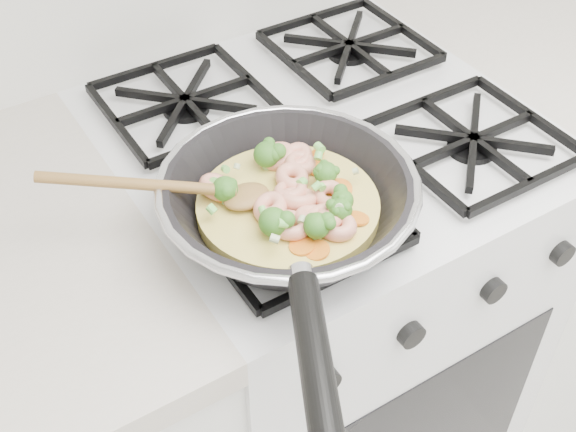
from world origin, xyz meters
TOP-DOWN VIEW (x-y plane):
  - stove at (0.00, 1.70)m, footprint 0.60×0.60m
  - skillet at (-0.16, 1.54)m, footprint 0.42×0.48m

SIDE VIEW (x-z plane):
  - stove at x=0.00m, z-range 0.00..0.92m
  - skillet at x=-0.16m, z-range 0.92..1.00m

